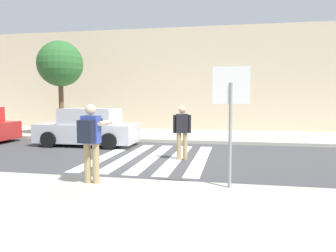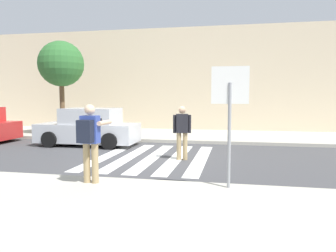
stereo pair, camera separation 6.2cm
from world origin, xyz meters
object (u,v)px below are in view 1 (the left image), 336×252
at_px(stop_sign, 231,100).
at_px(photographer_with_backpack, 91,137).
at_px(pedestrian_crossing, 182,130).
at_px(parked_car_silver, 88,128).
at_px(street_tree_west, 60,64).

height_order(stop_sign, photographer_with_backpack, stop_sign).
relative_size(photographer_with_backpack, pedestrian_crossing, 1.00).
distance_m(stop_sign, parked_car_silver, 8.32).
bearing_deg(photographer_with_backpack, stop_sign, 4.60).
relative_size(photographer_with_backpack, street_tree_west, 0.37).
xyz_separation_m(stop_sign, photographer_with_backpack, (-2.98, -0.24, -0.80)).
height_order(photographer_with_backpack, street_tree_west, street_tree_west).
height_order(photographer_with_backpack, pedestrian_crossing, photographer_with_backpack).
distance_m(stop_sign, pedestrian_crossing, 3.92).
bearing_deg(stop_sign, pedestrian_crossing, 113.82).
distance_m(photographer_with_backpack, pedestrian_crossing, 3.99).
relative_size(stop_sign, parked_car_silver, 0.61).
bearing_deg(photographer_with_backpack, pedestrian_crossing, 68.75).
bearing_deg(stop_sign, parked_car_silver, 135.05).
distance_m(parked_car_silver, street_tree_west, 4.45).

